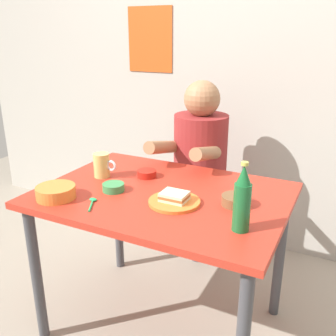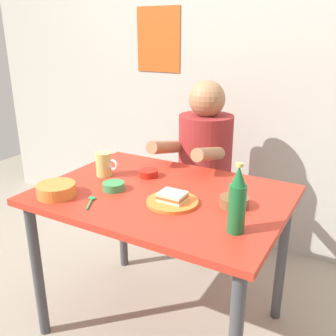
# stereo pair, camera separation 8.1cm
# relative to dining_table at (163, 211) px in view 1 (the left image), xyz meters

# --- Properties ---
(ground_plane) EXTENTS (6.00, 6.00, 0.00)m
(ground_plane) POSITION_rel_dining_table_xyz_m (0.00, 0.00, -0.65)
(ground_plane) COLOR gray
(wall_back) EXTENTS (4.40, 0.09, 2.60)m
(wall_back) POSITION_rel_dining_table_xyz_m (-0.00, 1.05, 0.65)
(wall_back) COLOR #ADA89E
(wall_back) RESTS_ON ground
(dining_table) EXTENTS (1.10, 0.80, 0.74)m
(dining_table) POSITION_rel_dining_table_xyz_m (0.00, 0.00, 0.00)
(dining_table) COLOR #B72D1E
(dining_table) RESTS_ON ground
(stool) EXTENTS (0.34, 0.34, 0.45)m
(stool) POSITION_rel_dining_table_xyz_m (-0.07, 0.63, -0.30)
(stool) COLOR #4C4C51
(stool) RESTS_ON ground
(person_seated) EXTENTS (0.33, 0.56, 0.72)m
(person_seated) POSITION_rel_dining_table_xyz_m (-0.07, 0.62, 0.12)
(person_seated) COLOR maroon
(person_seated) RESTS_ON stool
(plate_orange) EXTENTS (0.22, 0.22, 0.01)m
(plate_orange) POSITION_rel_dining_table_xyz_m (0.10, -0.08, 0.10)
(plate_orange) COLOR orange
(plate_orange) RESTS_ON dining_table
(sandwich) EXTENTS (0.11, 0.09, 0.04)m
(sandwich) POSITION_rel_dining_table_xyz_m (0.10, -0.08, 0.13)
(sandwich) COLOR beige
(sandwich) RESTS_ON plate_orange
(beer_mug) EXTENTS (0.13, 0.08, 0.12)m
(beer_mug) POSITION_rel_dining_table_xyz_m (-0.36, 0.04, 0.15)
(beer_mug) COLOR #D1BC66
(beer_mug) RESTS_ON dining_table
(beer_bottle) EXTENTS (0.06, 0.06, 0.26)m
(beer_bottle) POSITION_rel_dining_table_xyz_m (0.41, -0.18, 0.21)
(beer_bottle) COLOR #19602D
(beer_bottle) RESTS_ON dining_table
(soup_bowl_orange) EXTENTS (0.17, 0.17, 0.05)m
(soup_bowl_orange) POSITION_rel_dining_table_xyz_m (-0.39, -0.27, 0.12)
(soup_bowl_orange) COLOR orange
(soup_bowl_orange) RESTS_ON dining_table
(condiment_bowl_brown) EXTENTS (0.12, 0.12, 0.04)m
(condiment_bowl_brown) POSITION_rel_dining_table_xyz_m (0.33, 0.02, 0.12)
(condiment_bowl_brown) COLOR brown
(condiment_bowl_brown) RESTS_ON dining_table
(dip_bowl_green) EXTENTS (0.10, 0.10, 0.03)m
(dip_bowl_green) POSITION_rel_dining_table_xyz_m (-0.21, -0.09, 0.11)
(dip_bowl_green) COLOR #388C4C
(dip_bowl_green) RESTS_ON dining_table
(sambal_bowl_red) EXTENTS (0.10, 0.10, 0.03)m
(sambal_bowl_red) POSITION_rel_dining_table_xyz_m (-0.16, 0.14, 0.11)
(sambal_bowl_red) COLOR #B21E14
(sambal_bowl_red) RESTS_ON dining_table
(spoon) EXTENTS (0.07, 0.11, 0.01)m
(spoon) POSITION_rel_dining_table_xyz_m (-0.21, -0.24, 0.10)
(spoon) COLOR #26A559
(spoon) RESTS_ON dining_table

